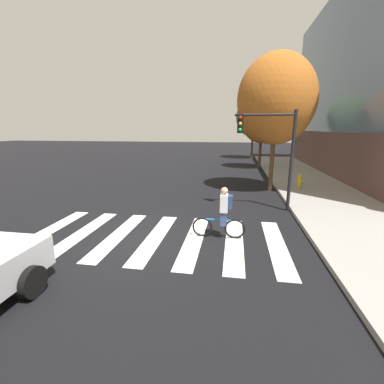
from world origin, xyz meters
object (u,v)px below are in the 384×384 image
Objects in this scene: cyclist at (223,213)px; street_tree_mid at (262,119)px; street_tree_far at (254,117)px; fire_hydrant at (300,181)px; traffic_light_near at (272,143)px; street_tree_near at (276,100)px.

street_tree_mid is (2.50, 15.90, 3.36)m from cyclist.
street_tree_mid is 7.85m from street_tree_far.
street_tree_far is at bearing 96.27° from fire_hydrant.
street_tree_mid reaches higher than traffic_light_near.
street_tree_mid is at bearing 86.88° from traffic_light_near.
traffic_light_near is 0.57× the size of street_tree_near.
street_tree_far reaches higher than fire_hydrant.
cyclist is 0.41× the size of traffic_light_near.
street_tree_far reaches higher than traffic_light_near.
fire_hydrant is at bearing -83.73° from street_tree_far.
cyclist is 16.44m from street_tree_mid.
traffic_light_near is 0.67× the size of street_tree_mid.
street_tree_far is (-0.23, 7.83, 0.50)m from street_tree_mid.
cyclist reaches higher than fire_hydrant.
street_tree_near is 1.17× the size of street_tree_mid.
street_tree_mid is at bearing 81.08° from cyclist.
street_tree_near is (-1.67, -0.37, 4.41)m from fire_hydrant.
traffic_light_near is 12.63m from street_tree_mid.
cyclist is 8.57m from fire_hydrant.
street_tree_near is 8.75m from street_tree_mid.
cyclist is at bearing -108.28° from street_tree_near.
cyclist is 4.32m from traffic_light_near.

